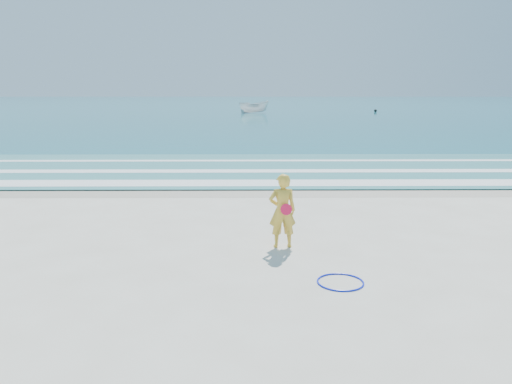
{
  "coord_description": "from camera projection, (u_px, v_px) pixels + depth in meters",
  "views": [
    {
      "loc": [
        0.66,
        -9.25,
        3.78
      ],
      "look_at": [
        0.78,
        4.0,
        1.0
      ],
      "focal_mm": 35.0,
      "sensor_mm": 36.0,
      "label": 1
    }
  ],
  "objects": [
    {
      "name": "ocean",
      "position": [
        249.0,
        105.0,
        112.57
      ],
      "size": [
        400.0,
        190.0,
        0.04
      ],
      "primitive_type": "cube",
      "color": "#19727F",
      "rests_on": "ground"
    },
    {
      "name": "boat",
      "position": [
        254.0,
        107.0,
        73.94
      ],
      "size": [
        4.94,
        3.19,
        1.79
      ],
      "primitive_type": "imported",
      "rotation": [
        0.0,
        0.0,
        1.91
      ],
      "color": "silver",
      "rests_on": "ocean"
    },
    {
      "name": "ground",
      "position": [
        218.0,
        283.0,
        9.82
      ],
      "size": [
        400.0,
        400.0,
        0.0
      ],
      "primitive_type": "plane",
      "color": "silver",
      "rests_on": "ground"
    },
    {
      "name": "buoy",
      "position": [
        375.0,
        111.0,
        77.64
      ],
      "size": [
        0.45,
        0.45,
        0.45
      ],
      "primitive_type": "sphere",
      "color": "black",
      "rests_on": "ocean"
    },
    {
      "name": "shallow",
      "position": [
        238.0,
        168.0,
        23.51
      ],
      "size": [
        400.0,
        10.0,
        0.01
      ],
      "primitive_type": "cube",
      "color": "#59B7AD",
      "rests_on": "ocean"
    },
    {
      "name": "foam_mid",
      "position": [
        237.0,
        171.0,
        22.73
      ],
      "size": [
        400.0,
        0.9,
        0.01
      ],
      "primitive_type": "cube",
      "color": "white",
      "rests_on": "shallow"
    },
    {
      "name": "wet_sand",
      "position": [
        234.0,
        191.0,
        18.63
      ],
      "size": [
        400.0,
        2.4,
        0.0
      ],
      "primitive_type": "cube",
      "color": "#B2A893",
      "rests_on": "ground"
    },
    {
      "name": "foam_far",
      "position": [
        239.0,
        161.0,
        25.96
      ],
      "size": [
        400.0,
        0.6,
        0.01
      ],
      "primitive_type": "cube",
      "color": "white",
      "rests_on": "shallow"
    },
    {
      "name": "hoop",
      "position": [
        340.0,
        282.0,
        9.84
      ],
      "size": [
        1.2,
        1.2,
        0.03
      ],
      "primitive_type": "torus",
      "rotation": [
        0.0,
        0.0,
        -0.36
      ],
      "color": "#0C1FDA",
      "rests_on": "ground"
    },
    {
      "name": "woman",
      "position": [
        282.0,
        211.0,
        11.9
      ],
      "size": [
        0.69,
        0.49,
        1.8
      ],
      "color": "gold",
      "rests_on": "ground"
    },
    {
      "name": "foam_near",
      "position": [
        235.0,
        183.0,
        19.89
      ],
      "size": [
        400.0,
        1.4,
        0.01
      ],
      "primitive_type": "cube",
      "color": "white",
      "rests_on": "shallow"
    }
  ]
}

